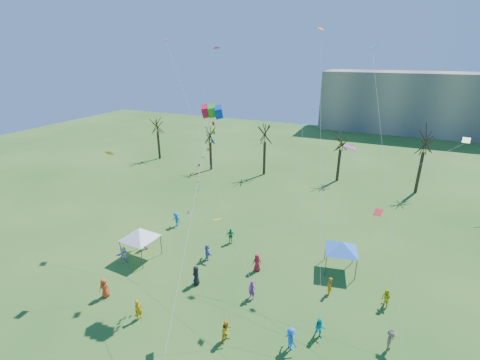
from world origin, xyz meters
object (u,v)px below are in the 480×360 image
at_px(distant_building, 447,104).
at_px(big_box_kite, 204,172).
at_px(canopy_tent_white, 140,234).
at_px(canopy_tent_blue, 342,246).

bearing_deg(distant_building, big_box_kite, -109.44).
xyz_separation_m(distant_building, canopy_tent_white, (-34.10, -74.98, -4.79)).
height_order(canopy_tent_white, canopy_tent_blue, canopy_tent_white).
distance_m(big_box_kite, canopy_tent_white, 10.78).
relative_size(distant_building, canopy_tent_blue, 14.86).
bearing_deg(distant_building, canopy_tent_blue, -102.56).
bearing_deg(canopy_tent_blue, canopy_tent_white, -162.29).
height_order(distant_building, canopy_tent_white, distant_building).
xyz_separation_m(distant_building, canopy_tent_blue, (-15.38, -69.00, -4.89)).
bearing_deg(big_box_kite, canopy_tent_white, -179.60).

